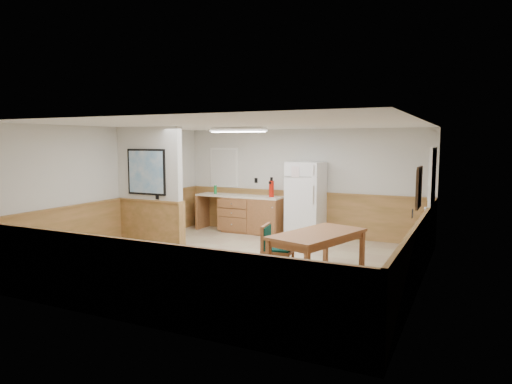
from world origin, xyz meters
The scene contains 20 objects.
ground centered at (0.00, 0.00, 0.00)m, with size 6.00×6.00×0.00m, color tan.
ceiling centered at (0.00, 0.00, 2.50)m, with size 6.00×6.00×0.02m, color white.
back_wall centered at (0.00, 3.00, 1.25)m, with size 6.00×0.02×2.50m, color silver.
right_wall centered at (3.00, 0.00, 1.25)m, with size 0.02×6.00×2.50m, color silver.
left_wall centered at (-3.00, 0.00, 1.25)m, with size 0.02×6.00×2.50m, color silver.
wainscot_back centered at (0.00, 2.98, 0.50)m, with size 6.00×0.04×1.00m, color #B87F49.
wainscot_right centered at (2.98, 0.00, 0.50)m, with size 0.04×6.00×1.00m, color #B87F49.
wainscot_left centered at (-2.98, 0.00, 0.50)m, with size 0.04×6.00×1.00m, color #B87F49.
partition_wall centered at (-2.25, 0.19, 1.23)m, with size 1.50×0.20×2.50m.
kitchen_counter centered at (-1.21, 2.68, 0.46)m, with size 2.20×0.61×1.00m.
exterior_door centered at (2.96, 1.90, 1.05)m, with size 0.07×1.02×2.15m.
kitchen_window centered at (-2.10, 2.98, 1.55)m, with size 0.80×0.04×1.00m.
wall_painting centered at (2.97, -0.30, 1.55)m, with size 0.04×0.50×0.60m.
fluorescent_fixture centered at (-0.80, 1.30, 2.45)m, with size 1.20×0.30×0.09m.
refrigerator centered at (0.23, 2.63, 0.88)m, with size 0.80×0.73×1.75m.
dining_table centered at (1.45, -0.22, 0.66)m, with size 1.30×1.87×0.75m.
dining_bench centered at (2.80, -0.15, 0.34)m, with size 0.33×1.45×0.45m.
dining_chair centered at (0.74, -0.41, 0.49)m, with size 0.73×0.55×0.85m.
fire_extinguisher centered at (-0.65, 2.69, 1.11)m, with size 0.15×0.15×0.47m.
soap_bottle centered at (-2.19, 2.69, 1.01)m, with size 0.07×0.07×0.21m, color #18863A.
Camera 1 is at (3.68, -7.15, 2.20)m, focal length 32.00 mm.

